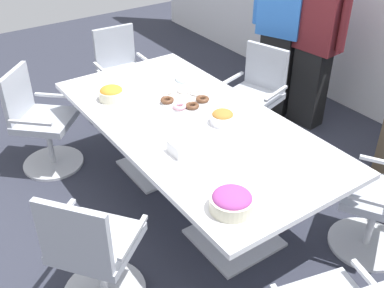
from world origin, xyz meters
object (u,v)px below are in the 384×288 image
(snack_bowl_pretzels, at_px, (223,117))
(snack_bowl_candy_mix, at_px, (232,201))
(napkin_pile, at_px, (182,147))
(office_chair_0, at_px, (41,125))
(donut_platter, at_px, (185,99))
(office_chair_4, at_px, (255,100))
(office_chair_5, at_px, (123,78))
(plate_stack, at_px, (187,78))
(office_chair_1, at_px, (94,255))
(person_standing_1, at_px, (316,43))
(conference_table, at_px, (192,136))
(person_standing_0, at_px, (281,26))
(snack_bowl_chips_orange, at_px, (111,93))

(snack_bowl_pretzels, bearing_deg, snack_bowl_candy_mix, -34.68)
(napkin_pile, bearing_deg, snack_bowl_candy_mix, -7.69)
(office_chair_0, xyz_separation_m, donut_platter, (0.89, 0.93, 0.36))
(office_chair_4, distance_m, office_chair_5, 1.43)
(plate_stack, bearing_deg, snack_bowl_pretzels, -15.34)
(office_chair_1, distance_m, snack_bowl_candy_mix, 0.90)
(person_standing_1, distance_m, napkin_pile, 2.12)
(office_chair_5, distance_m, napkin_pile, 2.07)
(conference_table, xyz_separation_m, donut_platter, (-0.29, 0.13, 0.14))
(conference_table, height_order, office_chair_1, office_chair_1)
(office_chair_5, distance_m, person_standing_1, 1.99)
(person_standing_1, height_order, snack_bowl_candy_mix, person_standing_1)
(office_chair_5, height_order, person_standing_0, person_standing_0)
(office_chair_0, xyz_separation_m, office_chair_4, (0.71, 1.86, 0.00))
(person_standing_0, bearing_deg, office_chair_5, 32.70)
(person_standing_0, xyz_separation_m, napkin_pile, (1.05, -1.87, -0.17))
(snack_bowl_pretzels, bearing_deg, donut_platter, -175.65)
(office_chair_0, relative_size, person_standing_0, 0.50)
(snack_bowl_chips_orange, height_order, plate_stack, snack_bowl_chips_orange)
(conference_table, xyz_separation_m, office_chair_5, (-1.66, 0.26, -0.22))
(snack_bowl_chips_orange, xyz_separation_m, plate_stack, (0.04, 0.71, -0.04))
(office_chair_0, bearing_deg, office_chair_4, 112.56)
(office_chair_5, bearing_deg, office_chair_1, 61.86)
(office_chair_0, bearing_deg, snack_bowl_pretzels, 79.32)
(person_standing_0, height_order, snack_bowl_chips_orange, person_standing_0)
(office_chair_0, distance_m, office_chair_1, 1.69)
(office_chair_4, bearing_deg, napkin_pile, 103.73)
(person_standing_1, relative_size, napkin_pile, 11.38)
(office_chair_1, distance_m, snack_bowl_pretzels, 1.33)
(person_standing_1, bearing_deg, snack_bowl_pretzels, 102.98)
(office_chair_4, relative_size, office_chair_5, 1.00)
(person_standing_0, relative_size, plate_stack, 8.95)
(conference_table, bearing_deg, donut_platter, 155.79)
(office_chair_5, height_order, napkin_pile, office_chair_5)
(conference_table, distance_m, office_chair_1, 1.18)
(office_chair_4, bearing_deg, snack_bowl_chips_orange, 66.39)
(office_chair_4, xyz_separation_m, office_chair_5, (-1.18, -0.81, 0.00))
(snack_bowl_chips_orange, height_order, napkin_pile, snack_bowl_chips_orange)
(person_standing_1, bearing_deg, snack_bowl_chips_orange, 76.36)
(office_chair_0, height_order, plate_stack, office_chair_0)
(conference_table, distance_m, snack_bowl_pretzels, 0.29)
(conference_table, height_order, napkin_pile, napkin_pile)
(office_chair_5, relative_size, person_standing_1, 0.54)
(conference_table, height_order, snack_bowl_pretzels, snack_bowl_pretzels)
(conference_table, distance_m, donut_platter, 0.35)
(snack_bowl_pretzels, height_order, plate_stack, snack_bowl_pretzels)
(conference_table, relative_size, snack_bowl_candy_mix, 9.47)
(office_chair_1, bearing_deg, office_chair_5, 111.08)
(office_chair_4, distance_m, person_standing_1, 0.81)
(donut_platter, bearing_deg, conference_table, -24.21)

